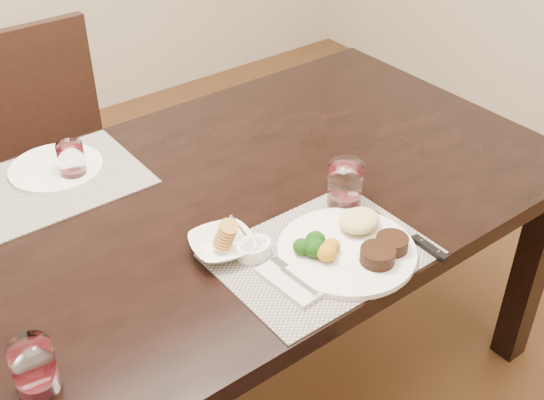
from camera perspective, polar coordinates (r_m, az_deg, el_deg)
dining_table at (r=1.73m, az=-6.54°, el=-2.96°), size 2.00×1.00×0.75m
chair_far at (r=2.54m, az=-17.54°, el=4.61°), size 0.42×0.42×0.90m
placemat_near at (r=1.53m, az=4.15°, el=-4.52°), size 0.46×0.34×0.00m
placemat_far at (r=1.85m, az=-18.00°, el=1.38°), size 0.46×0.34×0.00m
dinner_plate at (r=1.53m, az=6.79°, el=-3.77°), size 0.31×0.31×0.06m
napkin_fork at (r=1.45m, az=1.77°, el=-6.66°), size 0.10×0.16×0.02m
steak_knife at (r=1.59m, az=12.30°, el=-3.48°), size 0.02×0.23×0.01m
cracker_bowl at (r=1.53m, az=-4.18°, el=-3.74°), size 0.17×0.17×0.06m
sauce_ramekin at (r=1.51m, az=-1.55°, el=-4.09°), size 0.08×0.12×0.07m
wine_glass_near at (r=1.66m, az=6.12°, el=1.18°), size 0.08×0.08×0.12m
far_plate at (r=1.90m, az=-17.63°, el=2.59°), size 0.24×0.24×0.01m
wine_glass_far at (r=1.84m, az=-16.39°, el=3.06°), size 0.07×0.07×0.09m
wine_glass_side at (r=1.30m, az=-19.22°, el=-13.26°), size 0.08×0.08×0.11m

